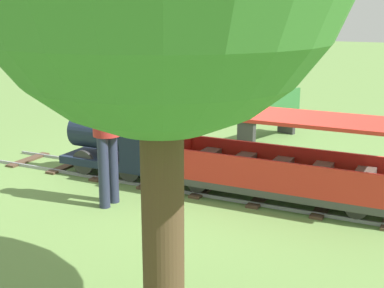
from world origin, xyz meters
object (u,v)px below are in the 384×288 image
(conductor_person, at_px, (106,122))
(park_bench, at_px, (270,115))
(passenger_car, at_px, (279,166))
(locomotive, at_px, (122,140))

(conductor_person, xyz_separation_m, park_bench, (3.72, -0.68, -0.54))
(passenger_car, relative_size, park_bench, 1.99)
(passenger_car, bearing_deg, conductor_person, 119.54)
(locomotive, height_order, park_bench, locomotive)
(locomotive, relative_size, park_bench, 1.06)
(passenger_car, distance_m, park_bench, 2.95)
(conductor_person, bearing_deg, locomotive, 24.44)
(locomotive, xyz_separation_m, park_bench, (2.78, -1.11, -0.07))
(passenger_car, bearing_deg, locomotive, 90.00)
(park_bench, bearing_deg, passenger_car, -160.26)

